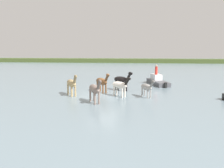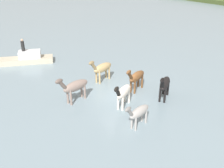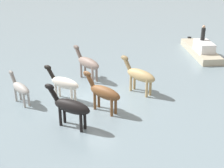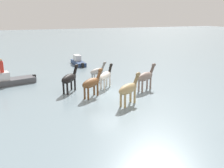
{
  "view_description": "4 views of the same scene",
  "coord_description": "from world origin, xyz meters",
  "views": [
    {
      "loc": [
        3.3,
        -21.38,
        4.3
      ],
      "look_at": [
        0.77,
        0.91,
        0.94
      ],
      "focal_mm": 37.81,
      "sensor_mm": 36.0,
      "label": 1
    },
    {
      "loc": [
        14.3,
        -5.87,
        7.81
      ],
      "look_at": [
        0.09,
        -0.66,
        1.0
      ],
      "focal_mm": 38.32,
      "sensor_mm": 36.0,
      "label": 2
    },
    {
      "loc": [
        2.69,
        16.68,
        8.43
      ],
      "look_at": [
        -0.98,
        0.27,
        1.04
      ],
      "focal_mm": 52.47,
      "sensor_mm": 36.0,
      "label": 3
    },
    {
      "loc": [
        -17.99,
        6.83,
        6.03
      ],
      "look_at": [
        -0.49,
        -0.16,
        0.9
      ],
      "focal_mm": 41.44,
      "sensor_mm": 36.0,
      "label": 4
    }
  ],
  "objects": [
    {
      "name": "ground_plane",
      "position": [
        0.0,
        0.0,
        0.0
      ],
      "size": [
        179.97,
        179.97,
        0.0
      ],
      "primitive_type": "plane",
      "color": "gray"
    },
    {
      "name": "horse_mid_herd",
      "position": [
        1.6,
        2.61,
        1.12
      ],
      "size": [
        2.22,
        2.05,
        2.03
      ],
      "rotation": [
        0.0,
        0.0,
        5.55
      ],
      "color": "black",
      "rests_on": "ground_plane"
    },
    {
      "name": "horse_chestnut_trailing",
      "position": [
        -2.82,
        -0.45,
        1.13
      ],
      "size": [
        1.78,
        2.44,
        2.06
      ],
      "rotation": [
        0.0,
        0.0,
        5.28
      ],
      "color": "tan",
      "rests_on": "ground_plane"
    },
    {
      "name": "horse_dun_straggler",
      "position": [
        1.66,
        -0.47,
        1.05
      ],
      "size": [
        2.01,
        1.98,
        1.9
      ],
      "rotation": [
        0.0,
        0.0,
        5.51
      ],
      "color": "silver",
      "rests_on": "ground_plane"
    },
    {
      "name": "horse_pinto_flank",
      "position": [
        -0.14,
        -3.23,
        1.13
      ],
      "size": [
        1.62,
        2.5,
        2.04
      ],
      "rotation": [
        0.0,
        0.0,
        5.21
      ],
      "color": "gray",
      "rests_on": "ground_plane"
    },
    {
      "name": "horse_dark_mare",
      "position": [
        4.05,
        -0.54,
        0.92
      ],
      "size": [
        1.33,
        2.04,
        1.67
      ],
      "rotation": [
        0.0,
        0.0,
        5.21
      ],
      "color": "#9E9993",
      "rests_on": "ground_plane"
    },
    {
      "name": "horse_rear_stallion",
      "position": [
        -0.29,
        1.38,
        1.1
      ],
      "size": [
        1.87,
        2.28,
        1.99
      ],
      "rotation": [
        0.0,
        0.0,
        5.36
      ],
      "color": "brown",
      "rests_on": "ground_plane"
    },
    {
      "name": "boat_motor_center",
      "position": [
        5.61,
        7.47,
        0.32
      ],
      "size": [
        2.58,
        5.2,
        1.35
      ],
      "rotation": [
        0.0,
        0.0,
        1.83
      ],
      "color": "#4C4C51",
      "rests_on": "ground_plane"
    },
    {
      "name": "boat_skiff_near",
      "position": [
        12.47,
        -0.87,
        0.3
      ],
      "size": [
        3.82,
        1.06,
        1.31
      ],
      "rotation": [
        0.0,
        0.0,
        0.02
      ],
      "color": "navy",
      "rests_on": "ground_plane"
    },
    {
      "name": "person_spotter_bow",
      "position": [
        5.43,
        7.57,
        1.75
      ],
      "size": [
        0.32,
        0.32,
        1.19
      ],
      "color": "red",
      "rests_on": "boat_motor_center"
    }
  ]
}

